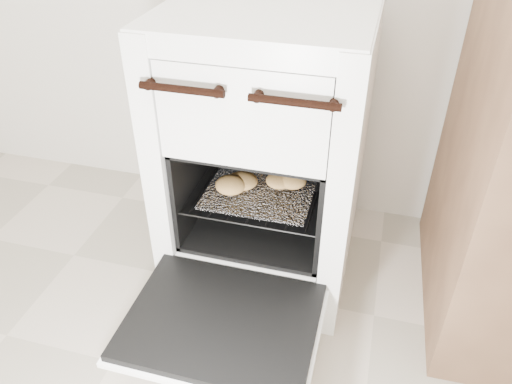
# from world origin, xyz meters

# --- Properties ---
(stove) EXTENTS (0.53, 0.59, 0.81)m
(stove) POSITION_xyz_m (-0.04, 1.20, 0.40)
(stove) COLOR white
(stove) RESTS_ON ground
(oven_door) EXTENTS (0.48, 0.37, 0.03)m
(oven_door) POSITION_xyz_m (-0.04, 0.76, 0.18)
(oven_door) COLOR black
(oven_door) RESTS_ON stove
(oven_rack) EXTENTS (0.39, 0.37, 0.01)m
(oven_rack) POSITION_xyz_m (-0.04, 1.15, 0.32)
(oven_rack) COLOR black
(oven_rack) RESTS_ON stove
(foil_sheet) EXTENTS (0.30, 0.27, 0.01)m
(foil_sheet) POSITION_xyz_m (-0.04, 1.13, 0.33)
(foil_sheet) COLOR silver
(foil_sheet) RESTS_ON oven_rack
(baked_rolls) EXTENTS (0.28, 0.25, 0.04)m
(baked_rolls) POSITION_xyz_m (-0.02, 1.17, 0.35)
(baked_rolls) COLOR tan
(baked_rolls) RESTS_ON foil_sheet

